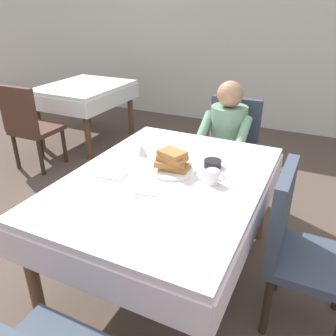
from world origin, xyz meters
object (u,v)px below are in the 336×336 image
at_px(fork_left_of_plate, 144,166).
at_px(background_chair_empty, 29,123).
at_px(plate_breakfast, 173,170).
at_px(background_table_far, 85,94).
at_px(knife_right_of_plate, 200,178).
at_px(chair_diner, 230,145).
at_px(chair_right_side, 297,242).
at_px(bowl_butter, 213,164).
at_px(dining_table_main, 166,191).
at_px(syrup_pitcher, 142,150).
at_px(cup_coffee, 213,177).
at_px(spoon_near_edge, 147,195).
at_px(diner_person, 226,136).
at_px(breakfast_stack, 173,160).

xyz_separation_m(fork_left_of_plate, background_chair_empty, (-1.83, 0.78, -0.21)).
xyz_separation_m(plate_breakfast, background_chair_empty, (-2.02, 0.76, -0.22)).
bearing_deg(background_table_far, knife_right_of_plate, -38.01).
distance_m(chair_diner, chair_right_side, 1.37).
distance_m(chair_right_side, bowl_butter, 0.67).
distance_m(dining_table_main, fork_left_of_plate, 0.22).
bearing_deg(syrup_pitcher, plate_breakfast, -24.16).
bearing_deg(cup_coffee, background_table_far, 142.60).
relative_size(chair_right_side, background_table_far, 0.83).
distance_m(chair_diner, spoon_near_edge, 1.42).
bearing_deg(background_chair_empty, chair_right_side, -16.91).
xyz_separation_m(fork_left_of_plate, spoon_near_edge, (0.19, -0.30, 0.00)).
xyz_separation_m(diner_person, syrup_pitcher, (-0.36, -0.79, 0.11)).
relative_size(chair_diner, bowl_butter, 8.45).
bearing_deg(dining_table_main, background_chair_empty, 157.21).
height_order(cup_coffee, background_table_far, cup_coffee).
xyz_separation_m(diner_person, spoon_near_edge, (-0.07, -1.24, 0.07)).
relative_size(chair_right_side, syrup_pitcher, 11.63).
height_order(plate_breakfast, cup_coffee, cup_coffee).
xyz_separation_m(plate_breakfast, spoon_near_edge, (-0.00, -0.32, -0.01)).
bearing_deg(bowl_butter, knife_right_of_plate, -92.98).
bearing_deg(fork_left_of_plate, breakfast_stack, -90.02).
relative_size(syrup_pitcher, fork_left_of_plate, 0.44).
bearing_deg(plate_breakfast, chair_right_side, -6.82).
distance_m(chair_right_side, breakfast_stack, 0.82).
bearing_deg(dining_table_main, chair_right_side, 0.00).
bearing_deg(fork_left_of_plate, background_table_far, 41.40).
relative_size(breakfast_stack, background_chair_empty, 0.24).
distance_m(chair_diner, breakfast_stack, 1.12).
distance_m(chair_right_side, syrup_pitcher, 1.11).
distance_m(plate_breakfast, bowl_butter, 0.26).
relative_size(chair_diner, breakfast_stack, 4.23).
distance_m(chair_diner, fork_left_of_plate, 1.15).
bearing_deg(knife_right_of_plate, bowl_butter, -6.45).
relative_size(breakfast_stack, cup_coffee, 1.94).
relative_size(cup_coffee, fork_left_of_plate, 0.63).
relative_size(diner_person, breakfast_stack, 5.10).
height_order(plate_breakfast, background_table_far, plate_breakfast).
relative_size(syrup_pitcher, background_table_far, 0.07).
relative_size(diner_person, knife_right_of_plate, 5.60).
bearing_deg(plate_breakfast, syrup_pitcher, 155.84).
height_order(fork_left_of_plate, background_table_far, fork_left_of_plate).
relative_size(dining_table_main, background_table_far, 1.36).
bearing_deg(dining_table_main, breakfast_stack, 89.16).
bearing_deg(background_chair_empty, syrup_pitcher, -19.90).
relative_size(syrup_pitcher, spoon_near_edge, 0.53).
distance_m(dining_table_main, syrup_pitcher, 0.39).
height_order(chair_diner, breakfast_stack, chair_diner).
relative_size(diner_person, syrup_pitcher, 14.00).
distance_m(cup_coffee, fork_left_of_plate, 0.46).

